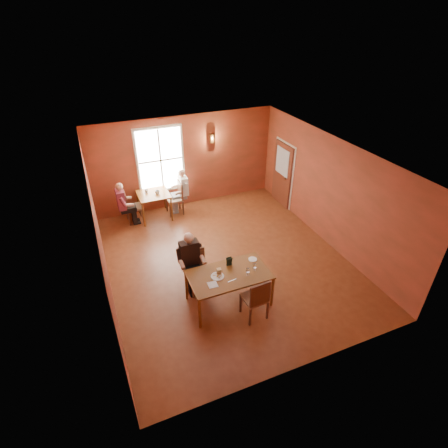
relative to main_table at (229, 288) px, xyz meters
name	(u,v)px	position (x,y,z in m)	size (l,w,h in m)	color
ground	(227,261)	(0.55, 1.42, -0.42)	(6.00, 7.00, 0.01)	brown
wall_back	(185,162)	(0.55, 4.92, 1.08)	(6.00, 0.04, 3.00)	brown
wall_front	(309,311)	(0.55, -2.08, 1.08)	(6.00, 0.04, 3.00)	brown
wall_left	(100,239)	(-2.45, 1.42, 1.08)	(0.04, 7.00, 3.00)	brown
wall_right	(328,191)	(3.55, 1.42, 1.08)	(0.04, 7.00, 3.00)	brown
ceiling	(227,154)	(0.55, 1.42, 2.58)	(6.00, 7.00, 0.04)	white
window	(161,160)	(-0.25, 4.87, 1.28)	(1.36, 0.10, 1.96)	white
door	(282,175)	(3.49, 3.72, 0.63)	(0.12, 1.04, 2.10)	maroon
wall_sconce	(212,138)	(1.45, 4.82, 1.78)	(0.16, 0.16, 0.28)	brown
main_table	(229,288)	(0.00, 0.00, 0.00)	(1.78, 1.00, 0.84)	brown
chair_diner_main	(198,273)	(-0.50, 0.65, 0.11)	(0.47, 0.47, 1.06)	brown
diner_main	(198,267)	(-0.50, 0.62, 0.30)	(0.57, 0.57, 1.43)	#34221B
chair_empty	(254,297)	(0.34, -0.58, 0.12)	(0.47, 0.47, 1.07)	#592B14
plate_food	(217,276)	(-0.27, 0.01, 0.44)	(0.29, 0.29, 0.04)	white
sandwich	(219,272)	(-0.20, 0.09, 0.47)	(0.09, 0.09, 0.11)	tan
goblet_b	(255,267)	(0.57, -0.10, 0.51)	(0.08, 0.08, 0.19)	white
goblet_c	(248,272)	(0.36, -0.19, 0.52)	(0.08, 0.08, 0.20)	white
menu_stand	(229,262)	(0.12, 0.28, 0.52)	(0.13, 0.06, 0.21)	black
knife	(232,280)	(-0.03, -0.22, 0.42)	(0.21, 0.02, 0.00)	silver
napkin	(213,285)	(-0.45, -0.19, 0.42)	(0.20, 0.20, 0.01)	white
side_plate	(253,259)	(0.70, 0.26, 0.43)	(0.20, 0.20, 0.02)	silver
second_table	(155,205)	(-0.68, 4.41, 0.00)	(0.95, 0.95, 0.84)	brown
chair_diner_white	(174,198)	(-0.03, 4.41, 0.12)	(0.48, 0.48, 1.08)	brown
diner_white	(175,194)	(0.00, 4.41, 0.28)	(0.56, 0.56, 1.39)	silver
chair_diner_maroon	(134,206)	(-1.33, 4.41, 0.11)	(0.46, 0.46, 1.05)	brown
diner_maroon	(132,202)	(-1.36, 4.41, 0.27)	(0.55, 0.55, 1.37)	maroon
cup_a	(157,192)	(-0.56, 4.33, 0.48)	(0.14, 0.14, 0.11)	white
cup_b	(146,191)	(-0.86, 4.55, 0.47)	(0.11, 0.11, 0.10)	white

